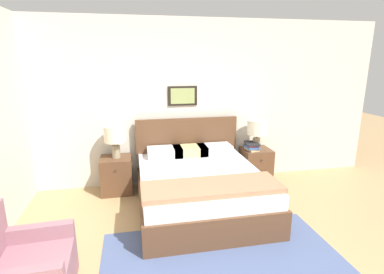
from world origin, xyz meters
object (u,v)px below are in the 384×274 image
bed (199,187)px  table_lamp_near_window (115,136)px  nightstand_by_door (256,165)px  nightstand_near_window (117,175)px  table_lamp_by_door (257,129)px  armchair (23,273)px

bed → table_lamp_near_window: (-1.11, 0.73, 0.59)m
nightstand_by_door → bed: bearing=-147.2°
bed → nightstand_by_door: bearing=32.8°
nightstand_near_window → table_lamp_near_window: bearing=2.0°
nightstand_near_window → table_lamp_by_door: size_ratio=1.13×
nightstand_by_door → table_lamp_near_window: 2.32m
nightstand_near_window → nightstand_by_door: size_ratio=1.00×
nightstand_by_door → table_lamp_by_door: size_ratio=1.13×
bed → nightstand_by_door: bed is taller
table_lamp_by_door → table_lamp_near_window: bearing=180.0°
nightstand_near_window → table_lamp_by_door: (2.24, 0.00, 0.62)m
nightstand_near_window → nightstand_by_door: bearing=0.0°
table_lamp_near_window → armchair: bearing=-108.4°
bed → table_lamp_by_door: 1.46m
table_lamp_near_window → nightstand_by_door: bearing=-0.0°
bed → table_lamp_near_window: bearing=146.8°
armchair → nightstand_near_window: bearing=158.8°
nightstand_near_window → armchair: bearing=-108.1°
nightstand_near_window → nightstand_by_door: (2.25, 0.00, 0.00)m
nightstand_near_window → table_lamp_near_window: 0.62m
armchair → nightstand_near_window: 2.17m
table_lamp_near_window → table_lamp_by_door: size_ratio=1.00×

